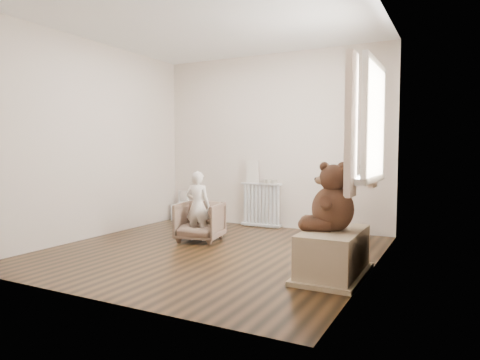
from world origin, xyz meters
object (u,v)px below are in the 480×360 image
at_px(radiator, 261,201).
at_px(child, 198,206).
at_px(teddy_bear, 333,204).
at_px(toy_bench, 333,255).
at_px(plush_cat, 368,166).
at_px(toy_vanity, 182,204).
at_px(armchair, 200,222).

xyz_separation_m(radiator, child, (-0.29, -1.32, 0.07)).
xyz_separation_m(child, teddy_bear, (1.92, -0.68, 0.21)).
bearing_deg(toy_bench, plush_cat, 80.45).
relative_size(toy_bench, teddy_bear, 1.48).
bearing_deg(toy_bench, teddy_bear, -177.34).
bearing_deg(toy_bench, child, 160.48).
height_order(child, toy_bench, child).
xyz_separation_m(toy_vanity, toy_bench, (3.07, -1.97, -0.08)).
height_order(toy_vanity, teddy_bear, teddy_bear).
bearing_deg(child, radiator, -112.77).
bearing_deg(toy_vanity, teddy_bear, -32.80).
xyz_separation_m(toy_vanity, armchair, (1.14, -1.24, -0.03)).
height_order(radiator, plush_cat, plush_cat).
bearing_deg(child, toy_vanity, -59.00).
distance_m(child, toy_bench, 2.06).
bearing_deg(toy_bench, toy_vanity, 147.30).
distance_m(radiator, armchair, 1.31).
xyz_separation_m(teddy_bear, plush_cat, (0.15, 0.83, 0.33)).
bearing_deg(radiator, plush_cat, -33.23).
distance_m(toy_bench, plush_cat, 1.16).
xyz_separation_m(radiator, toy_bench, (1.64, -2.00, -0.19)).
bearing_deg(child, toy_bench, 149.94).
distance_m(radiator, toy_vanity, 1.43).
bearing_deg(plush_cat, toy_bench, -101.75).
distance_m(teddy_bear, plush_cat, 0.91).
bearing_deg(plush_cat, teddy_bear, -102.52).
height_order(armchair, toy_bench, armchair).
bearing_deg(radiator, teddy_bear, -50.80).
distance_m(armchair, child, 0.22).
relative_size(radiator, toy_bench, 0.73).
bearing_deg(toy_bench, armchair, 159.18).
height_order(radiator, child, child).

